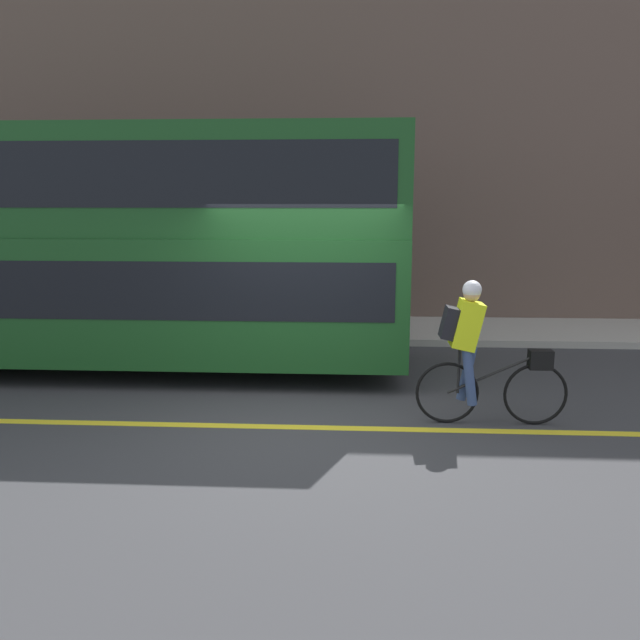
{
  "coord_description": "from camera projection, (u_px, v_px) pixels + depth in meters",
  "views": [
    {
      "loc": [
        0.65,
        -6.78,
        2.56
      ],
      "look_at": [
        0.2,
        1.17,
        1.02
      ],
      "focal_mm": 35.0,
      "sensor_mm": 36.0,
      "label": 1
    }
  ],
  "objects": [
    {
      "name": "road_center_line",
      "position": [
        297.0,
        427.0,
        7.11
      ],
      "size": [
        50.0,
        0.14,
        0.01
      ],
      "primitive_type": "cube",
      "color": "yellow",
      "rests_on": "ground_plane"
    },
    {
      "name": "ground_plane",
      "position": [
        297.0,
        426.0,
        7.17
      ],
      "size": [
        80.0,
        80.0,
        0.0
      ],
      "primitive_type": "plane",
      "color": "#38383A"
    },
    {
      "name": "bus",
      "position": [
        73.0,
        239.0,
        9.3
      ],
      "size": [
        9.86,
        2.47,
        3.54
      ],
      "color": "black",
      "rests_on": "ground_plane"
    },
    {
      "name": "cyclist_on_bike",
      "position": [
        478.0,
        348.0,
        7.07
      ],
      "size": [
        1.73,
        0.32,
        1.67
      ],
      "color": "black",
      "rests_on": "ground_plane"
    },
    {
      "name": "sidewalk_curb",
      "position": [
        322.0,
        329.0,
        12.19
      ],
      "size": [
        60.0,
        2.22,
        0.12
      ],
      "color": "#A8A399",
      "rests_on": "ground_plane"
    },
    {
      "name": "building_facade",
      "position": [
        325.0,
        103.0,
        12.58
      ],
      "size": [
        60.0,
        0.3,
        8.95
      ],
      "color": "brown",
      "rests_on": "ground_plane"
    }
  ]
}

